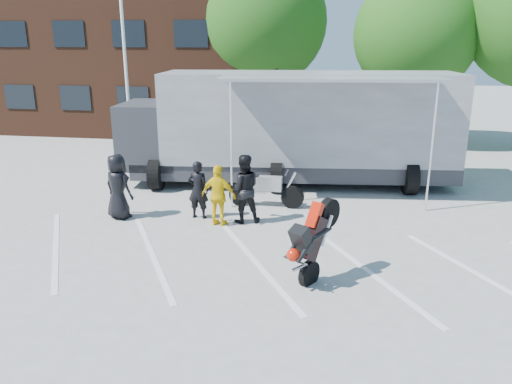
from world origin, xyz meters
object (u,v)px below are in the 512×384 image
(tree_left, at_px, (263,22))
(spectator_hivis, at_px, (219,196))
(spectator_leather_b, at_px, (198,190))
(spectator_leather_c, at_px, (244,189))
(flagpole, at_px, (129,31))
(transporter_truck, at_px, (292,182))
(tree_mid, at_px, (416,35))
(parked_motorcycle, at_px, (266,207))
(stunt_bike_rider, at_px, (324,274))
(spectator_leather_a, at_px, (118,187))

(tree_left, distance_m, spectator_hivis, 13.76)
(spectator_leather_b, height_order, spectator_leather_c, spectator_leather_c)
(flagpole, bearing_deg, transporter_truck, -20.07)
(tree_mid, bearing_deg, spectator_hivis, -117.32)
(tree_left, distance_m, parked_motorcycle, 12.60)
(tree_left, height_order, stunt_bike_rider, tree_left)
(tree_left, bearing_deg, flagpole, -125.28)
(stunt_bike_rider, height_order, spectator_hivis, spectator_hivis)
(stunt_bike_rider, xyz_separation_m, spectator_leather_c, (-2.28, 2.85, 0.93))
(flagpole, distance_m, stunt_bike_rider, 13.30)
(spectator_leather_c, relative_size, spectator_hivis, 1.13)
(spectator_leather_b, bearing_deg, flagpole, -51.66)
(flagpole, xyz_separation_m, spectator_leather_b, (4.41, -6.41, -4.25))
(stunt_bike_rider, bearing_deg, flagpole, 162.58)
(spectator_hivis, bearing_deg, tree_mid, -105.71)
(flagpole, bearing_deg, spectator_leather_b, -55.46)
(flagpole, relative_size, tree_mid, 1.04)
(flagpole, height_order, tree_mid, flagpole)
(tree_mid, height_order, spectator_hivis, tree_mid)
(tree_mid, height_order, parked_motorcycle, tree_mid)
(stunt_bike_rider, relative_size, spectator_leather_a, 1.03)
(tree_mid, bearing_deg, stunt_bike_rider, -102.84)
(spectator_hivis, bearing_deg, flagpole, -41.82)
(flagpole, height_order, parked_motorcycle, flagpole)
(transporter_truck, distance_m, spectator_leather_c, 4.30)
(tree_left, relative_size, spectator_leather_c, 4.66)
(tree_left, xyz_separation_m, transporter_truck, (2.36, -8.41, -5.57))
(spectator_leather_b, distance_m, spectator_leather_c, 1.29)
(spectator_leather_c, bearing_deg, parked_motorcycle, -124.12)
(spectator_hivis, bearing_deg, spectator_leather_c, -136.16)
(transporter_truck, xyz_separation_m, spectator_leather_c, (-0.92, -4.10, 0.93))
(flagpole, bearing_deg, spectator_leather_c, -48.84)
(spectator_hivis, bearing_deg, transporter_truck, -96.99)
(parked_motorcycle, bearing_deg, spectator_hivis, 150.71)
(tree_mid, bearing_deg, parked_motorcycle, -116.85)
(spectator_leather_b, bearing_deg, stunt_bike_rider, 144.08)
(spectator_leather_c, bearing_deg, transporter_truck, -119.87)
(spectator_hivis, bearing_deg, tree_left, -74.57)
(spectator_leather_b, bearing_deg, spectator_hivis, 149.65)
(stunt_bike_rider, height_order, spectator_leather_a, spectator_leather_a)
(parked_motorcycle, height_order, spectator_leather_b, spectator_leather_b)
(flagpole, height_order, spectator_leather_b, flagpole)
(flagpole, distance_m, transporter_truck, 8.66)
(tree_left, relative_size, parked_motorcycle, 3.82)
(tree_left, distance_m, stunt_bike_rider, 16.76)
(spectator_leather_a, relative_size, spectator_leather_c, 0.97)
(flagpole, distance_m, spectator_leather_c, 9.58)
(transporter_truck, distance_m, spectator_leather_a, 6.22)
(tree_left, bearing_deg, tree_mid, -8.13)
(tree_left, bearing_deg, spectator_hivis, -86.18)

